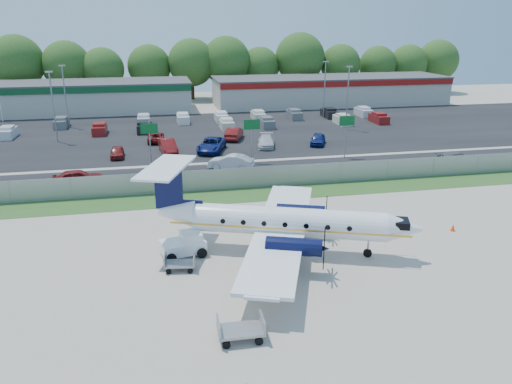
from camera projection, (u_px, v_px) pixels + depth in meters
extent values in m
plane|color=#B8AB9C|center=(274.00, 252.00, 33.96)|extent=(170.00, 170.00, 0.00)
cube|color=#2D561E|center=(243.00, 195.00, 45.09)|extent=(170.00, 4.00, 0.02)
cube|color=black|center=(231.00, 174.00, 51.59)|extent=(170.00, 8.00, 0.02)
cube|color=black|center=(208.00, 132.00, 71.07)|extent=(170.00, 32.00, 0.02)
cube|color=gray|center=(239.00, 178.00, 46.63)|extent=(120.00, 0.02, 1.90)
cube|color=gray|center=(239.00, 168.00, 46.32)|extent=(120.00, 0.06, 0.06)
cube|color=gray|center=(239.00, 188.00, 46.93)|extent=(120.00, 0.06, 0.06)
cube|color=#BBB4A9|center=(55.00, 98.00, 86.12)|extent=(46.00, 12.00, 5.00)
cube|color=#474749|center=(53.00, 83.00, 85.28)|extent=(46.40, 12.40, 0.24)
cube|color=#0F4723|center=(47.00, 91.00, 79.82)|extent=(46.00, 0.20, 1.00)
cube|color=#BBB4A9|center=(330.00, 91.00, 95.65)|extent=(44.00, 12.00, 5.00)
cube|color=#474749|center=(331.00, 77.00, 94.81)|extent=(44.40, 12.40, 0.24)
cube|color=maroon|center=(342.00, 84.00, 89.35)|extent=(44.00, 0.20, 1.00)
cylinder|color=gray|center=(150.00, 145.00, 52.98)|extent=(0.14, 0.14, 5.00)
cube|color=#0C5923|center=(149.00, 129.00, 52.26)|extent=(1.80, 0.08, 1.10)
cylinder|color=gray|center=(252.00, 140.00, 55.07)|extent=(0.14, 0.14, 5.00)
cube|color=#0C5923|center=(252.00, 124.00, 54.36)|extent=(1.80, 0.08, 1.10)
cylinder|color=gray|center=(346.00, 136.00, 57.17)|extent=(0.14, 0.14, 5.00)
cube|color=#0C5923|center=(347.00, 121.00, 56.45)|extent=(1.80, 0.08, 1.10)
cylinder|color=gray|center=(53.00, 108.00, 63.97)|extent=(0.18, 0.18, 9.00)
cube|color=gray|center=(49.00, 72.00, 62.53)|extent=(0.90, 0.35, 0.18)
cylinder|color=gray|center=(347.00, 99.00, 71.59)|extent=(0.18, 0.18, 9.00)
cube|color=gray|center=(349.00, 67.00, 70.15)|extent=(0.90, 0.35, 0.18)
cylinder|color=gray|center=(65.00, 97.00, 73.25)|extent=(0.18, 0.18, 9.00)
cube|color=gray|center=(62.00, 66.00, 71.81)|extent=(0.90, 0.35, 0.18)
cylinder|color=gray|center=(325.00, 90.00, 80.87)|extent=(0.18, 0.18, 9.00)
cube|color=gray|center=(326.00, 62.00, 79.43)|extent=(0.90, 0.35, 0.18)
cylinder|color=white|center=(289.00, 222.00, 33.24)|extent=(12.61, 6.26, 1.94)
cone|color=white|center=(404.00, 229.00, 32.15)|extent=(2.78, 2.60, 1.94)
cone|color=white|center=(177.00, 213.00, 34.30)|extent=(3.16, 2.74, 1.94)
cube|color=black|center=(402.00, 223.00, 32.07)|extent=(1.32, 1.56, 0.46)
cube|color=white|center=(281.00, 229.00, 33.50)|extent=(9.32, 17.95, 0.22)
cylinder|color=black|center=(294.00, 247.00, 30.52)|extent=(3.64, 2.26, 1.12)
cylinder|color=black|center=(301.00, 212.00, 36.05)|extent=(3.64, 2.26, 1.12)
cube|color=black|center=(169.00, 188.00, 33.82)|extent=(1.88, 0.85, 2.96)
cube|color=white|center=(166.00, 167.00, 33.36)|extent=(4.50, 6.77, 0.14)
cylinder|color=gray|center=(368.00, 248.00, 32.96)|extent=(0.12, 0.12, 1.32)
cylinder|color=black|center=(368.00, 253.00, 33.08)|extent=(0.60, 0.37, 0.57)
cylinder|color=black|center=(275.00, 267.00, 31.15)|extent=(0.75, 0.61, 0.65)
cylinder|color=black|center=(285.00, 230.00, 36.68)|extent=(0.75, 0.61, 0.65)
cube|color=white|center=(183.00, 246.00, 33.26)|extent=(3.14, 2.24, 0.80)
cube|color=white|center=(191.00, 236.00, 33.27)|extent=(1.52, 1.70, 0.57)
cube|color=black|center=(198.00, 235.00, 33.46)|extent=(0.45, 1.27, 0.46)
cylinder|color=black|center=(171.00, 258.00, 32.20)|extent=(0.72, 0.38, 0.68)
cylinder|color=black|center=(165.00, 248.00, 33.75)|extent=(0.72, 0.38, 0.68)
cylinder|color=black|center=(202.00, 253.00, 32.96)|extent=(0.72, 0.38, 0.68)
cylinder|color=black|center=(194.00, 243.00, 34.51)|extent=(0.72, 0.38, 0.68)
cube|color=gray|center=(180.00, 264.00, 31.31)|extent=(2.05, 1.41, 0.11)
cube|color=gray|center=(165.00, 260.00, 31.17)|extent=(0.24, 1.14, 0.57)
cube|color=gray|center=(194.00, 259.00, 31.27)|extent=(0.24, 1.14, 0.57)
cylinder|color=black|center=(169.00, 271.00, 30.86)|extent=(0.36, 0.16, 0.34)
cylinder|color=black|center=(170.00, 264.00, 31.85)|extent=(0.36, 0.16, 0.34)
cylinder|color=black|center=(190.00, 271.00, 30.93)|extent=(0.36, 0.16, 0.34)
cylinder|color=black|center=(191.00, 263.00, 31.93)|extent=(0.36, 0.16, 0.34)
cube|color=gray|center=(241.00, 330.00, 24.37)|extent=(2.29, 1.40, 0.14)
cube|color=gray|center=(219.00, 326.00, 24.07)|extent=(0.12, 1.36, 0.68)
cube|color=gray|center=(262.00, 322.00, 24.45)|extent=(0.12, 1.36, 0.68)
cylinder|color=black|center=(226.00, 345.00, 23.75)|extent=(0.41, 0.14, 0.41)
cylinder|color=black|center=(223.00, 330.00, 24.91)|extent=(0.41, 0.14, 0.41)
cylinder|color=black|center=(259.00, 341.00, 24.02)|extent=(0.41, 0.14, 0.41)
cylinder|color=black|center=(254.00, 327.00, 25.19)|extent=(0.41, 0.14, 0.41)
cone|color=#FF4208|center=(453.00, 227.00, 37.30)|extent=(0.34, 0.34, 0.52)
cube|color=#FF4208|center=(453.00, 231.00, 37.38)|extent=(0.36, 0.36, 0.03)
cone|color=#FF4208|center=(310.00, 222.00, 38.38)|extent=(0.37, 0.37, 0.55)
cube|color=#FF4208|center=(310.00, 225.00, 38.46)|extent=(0.39, 0.39, 0.03)
imported|color=maroon|center=(79.00, 185.00, 47.85)|extent=(4.83, 2.46, 1.58)
imported|color=silver|center=(231.00, 169.00, 53.17)|extent=(5.09, 3.56, 1.59)
imported|color=#595B5E|center=(456.00, 164.00, 55.28)|extent=(4.94, 2.63, 1.36)
imported|color=maroon|center=(118.00, 158.00, 57.79)|extent=(1.60, 3.81, 1.29)
imported|color=maroon|center=(168.00, 152.00, 60.10)|extent=(2.35, 5.08, 1.61)
imported|color=navy|center=(212.00, 152.00, 60.54)|extent=(4.48, 6.50, 1.65)
imported|color=silver|center=(266.00, 147.00, 62.84)|extent=(3.10, 5.24, 1.42)
imported|color=navy|center=(318.00, 145.00, 63.95)|extent=(3.27, 4.55, 1.44)
imported|color=maroon|center=(156.00, 142.00, 65.48)|extent=(2.23, 4.73, 1.31)
imported|color=maroon|center=(234.00, 139.00, 66.89)|extent=(3.32, 5.27, 1.64)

